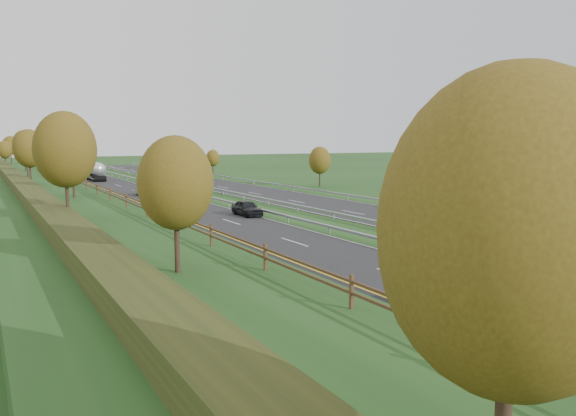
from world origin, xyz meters
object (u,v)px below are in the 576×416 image
road_tanker (94,170)px  car_silver_mid (144,190)px  car_dark_near (247,208)px  car_small_far (69,169)px  car_oncoming (200,175)px

road_tanker → car_silver_mid: road_tanker is taller
car_dark_near → car_small_far: bearing=92.7°
car_dark_near → car_oncoming: bearing=74.9°
car_oncoming → car_small_far: bearing=-59.7°
car_oncoming → road_tanker: bearing=-17.6°
car_dark_near → car_oncoming: 53.52m
car_small_far → car_oncoming: car_oncoming is taller
road_tanker → car_silver_mid: 34.37m
car_dark_near → car_oncoming: car_dark_near is taller
road_tanker → car_oncoming: (18.25, -8.14, -1.05)m
road_tanker → car_silver_mid: size_ratio=2.53×
car_silver_mid → car_oncoming: 31.72m
car_small_far → car_silver_mid: bearing=-83.6°
car_oncoming → car_silver_mid: bearing=62.2°
car_dark_near → car_silver_mid: (-3.83, 25.43, -0.05)m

